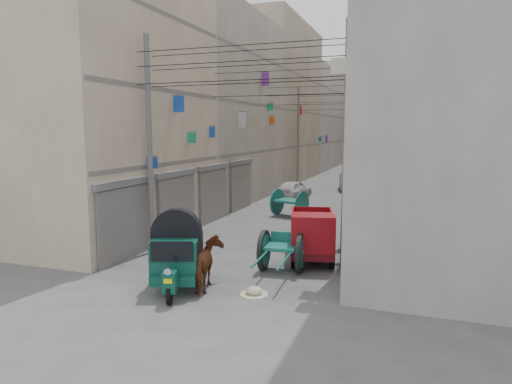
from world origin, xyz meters
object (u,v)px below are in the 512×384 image
at_px(distant_car_green, 362,172).
at_px(horse, 209,265).
at_px(distant_car_white, 294,189).
at_px(feed_sack, 254,290).
at_px(mini_truck, 312,238).
at_px(distant_car_grey, 349,182).
at_px(auto_rickshaw, 177,253).
at_px(tonga_cart, 282,251).
at_px(second_cart, 289,202).

bearing_deg(distant_car_green, horse, 83.57).
bearing_deg(distant_car_white, distant_car_green, -88.21).
relative_size(feed_sack, horse, 0.29).
bearing_deg(mini_truck, distant_car_grey, 80.61).
distance_m(auto_rickshaw, distant_car_white, 18.92).
distance_m(feed_sack, distant_car_green, 33.61).
height_order(horse, distant_car_green, horse).
height_order(auto_rickshaw, distant_car_green, auto_rickshaw).
bearing_deg(feed_sack, tonga_cart, 86.82).
bearing_deg(second_cart, distant_car_white, 117.78).
bearing_deg(horse, distant_car_white, -101.53).
distance_m(auto_rickshaw, feed_sack, 2.49).
xyz_separation_m(distant_car_grey, distant_car_green, (-0.15, 9.94, -0.10)).
xyz_separation_m(distant_car_white, distant_car_grey, (3.02, 5.01, 0.06)).
bearing_deg(auto_rickshaw, distant_car_white, 74.67).
bearing_deg(distant_car_grey, mini_truck, -96.63).
bearing_deg(feed_sack, mini_truck, 77.24).
distance_m(tonga_cart, mini_truck, 1.53).
xyz_separation_m(tonga_cart, mini_truck, (0.70, 1.34, 0.19)).
bearing_deg(distant_car_green, mini_truck, 87.75).
bearing_deg(mini_truck, second_cart, 96.74).
relative_size(tonga_cart, distant_car_green, 0.80).
xyz_separation_m(auto_rickshaw, feed_sack, (2.30, 0.21, -0.94)).
bearing_deg(auto_rickshaw, mini_truck, 31.31).
bearing_deg(distant_car_green, second_cart, 81.02).
bearing_deg(distant_car_green, distant_car_grey, 85.23).
bearing_deg(mini_truck, distant_car_green, 79.36).
relative_size(auto_rickshaw, feed_sack, 5.37).
bearing_deg(distant_car_green, feed_sack, 85.96).
xyz_separation_m(auto_rickshaw, horse, (0.89, 0.23, -0.33)).
bearing_deg(mini_truck, distant_car_white, 93.20).
relative_size(second_cart, horse, 1.12).
height_order(mini_truck, distant_car_grey, mini_truck).
distance_m(auto_rickshaw, distant_car_green, 33.83).
height_order(distant_car_grey, distant_car_green, distant_car_grey).
bearing_deg(distant_car_grey, auto_rickshaw, -104.89).
distance_m(mini_truck, second_cart, 8.60).
height_order(tonga_cart, distant_car_white, tonga_cart).
relative_size(mini_truck, distant_car_grey, 0.90).
relative_size(tonga_cart, mini_truck, 0.85).
relative_size(horse, distant_car_grey, 0.44).
height_order(mini_truck, feed_sack, mini_truck).
height_order(tonga_cart, distant_car_grey, tonga_cart).
distance_m(second_cart, horse, 11.73).
distance_m(second_cart, feed_sack, 11.95).
bearing_deg(tonga_cart, distant_car_grey, 88.93).
height_order(tonga_cart, feed_sack, tonga_cart).
bearing_deg(distant_car_white, horse, 109.99).
relative_size(second_cart, feed_sack, 3.91).
height_order(feed_sack, distant_car_green, distant_car_green).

